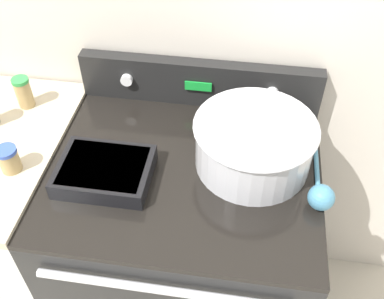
% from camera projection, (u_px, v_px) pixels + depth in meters
% --- Properties ---
extents(kitchen_wall, '(8.00, 0.05, 2.50)m').
position_uv_depth(kitchen_wall, '(203.00, 5.00, 1.38)').
color(kitchen_wall, beige).
rests_on(kitchen_wall, ground_plane).
extents(stove_range, '(0.81, 0.72, 0.92)m').
position_uv_depth(stove_range, '(186.00, 252.00, 1.67)').
color(stove_range, black).
rests_on(stove_range, ground_plane).
extents(control_panel, '(0.81, 0.07, 0.16)m').
position_uv_depth(control_panel, '(200.00, 83.00, 1.52)').
color(control_panel, black).
rests_on(control_panel, stove_range).
extents(side_counter, '(0.52, 0.69, 0.93)m').
position_uv_depth(side_counter, '(16.00, 228.00, 1.74)').
color(side_counter, silver).
rests_on(side_counter, ground_plane).
extents(mixing_bowl, '(0.36, 0.36, 0.15)m').
position_uv_depth(mixing_bowl, '(254.00, 142.00, 1.30)').
color(mixing_bowl, silver).
rests_on(mixing_bowl, stove_range).
extents(casserole_dish, '(0.27, 0.21, 0.05)m').
position_uv_depth(casserole_dish, '(105.00, 171.00, 1.30)').
color(casserole_dish, black).
rests_on(casserole_dish, stove_range).
extents(ladle, '(0.07, 0.33, 0.07)m').
position_uv_depth(ladle, '(321.00, 193.00, 1.23)').
color(ladle, teal).
rests_on(ladle, stove_range).
extents(spice_jar_blue_cap, '(0.06, 0.06, 0.08)m').
position_uv_depth(spice_jar_blue_cap, '(9.00, 159.00, 1.30)').
color(spice_jar_blue_cap, tan).
rests_on(spice_jar_blue_cap, side_counter).
extents(spice_jar_green_cap, '(0.06, 0.06, 0.11)m').
position_uv_depth(spice_jar_green_cap, '(24.00, 92.00, 1.50)').
color(spice_jar_green_cap, tan).
rests_on(spice_jar_green_cap, side_counter).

